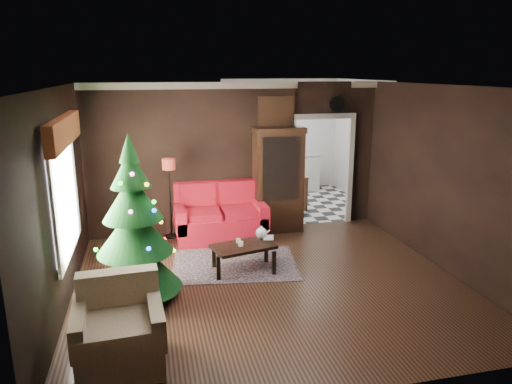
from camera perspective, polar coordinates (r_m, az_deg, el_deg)
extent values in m
plane|color=black|center=(6.98, 1.72, -11.01)|extent=(5.50, 5.50, 0.00)
plane|color=white|center=(6.30, 1.91, 12.63)|extent=(5.50, 5.50, 0.00)
plane|color=black|center=(8.88, -2.36, 4.08)|extent=(5.50, 0.00, 5.50)
plane|color=black|center=(4.25, 10.61, -7.94)|extent=(5.50, 0.00, 5.50)
plane|color=black|center=(6.39, -22.77, -1.21)|extent=(0.00, 5.50, 5.50)
plane|color=black|center=(7.67, 22.08, 1.34)|extent=(0.00, 5.50, 5.50)
cube|color=white|center=(6.56, -22.20, -0.31)|extent=(0.05, 1.60, 1.40)
cube|color=brown|center=(6.40, -22.18, 6.84)|extent=(0.12, 2.10, 0.35)
plane|color=silver|center=(11.04, 4.93, -1.34)|extent=(3.00, 3.00, 0.00)
cube|color=white|center=(12.08, 2.96, 8.28)|extent=(0.70, 0.06, 0.70)
cube|color=#39252E|center=(7.62, -2.60, -8.69)|extent=(2.13, 1.68, 0.01)
cylinder|color=beige|center=(7.19, -1.86, -6.26)|extent=(0.09, 0.09, 0.07)
cylinder|color=silver|center=(7.32, -2.15, -5.90)|extent=(0.08, 0.08, 0.06)
imported|color=tan|center=(7.47, 0.86, -4.80)|extent=(0.16, 0.06, 0.22)
cylinder|color=white|center=(9.28, 9.75, 10.44)|extent=(0.32, 0.32, 0.06)
cube|color=tan|center=(8.90, 2.45, 9.62)|extent=(0.62, 0.05, 0.52)
cube|color=silver|center=(12.04, 3.21, 2.23)|extent=(1.80, 0.60, 0.90)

